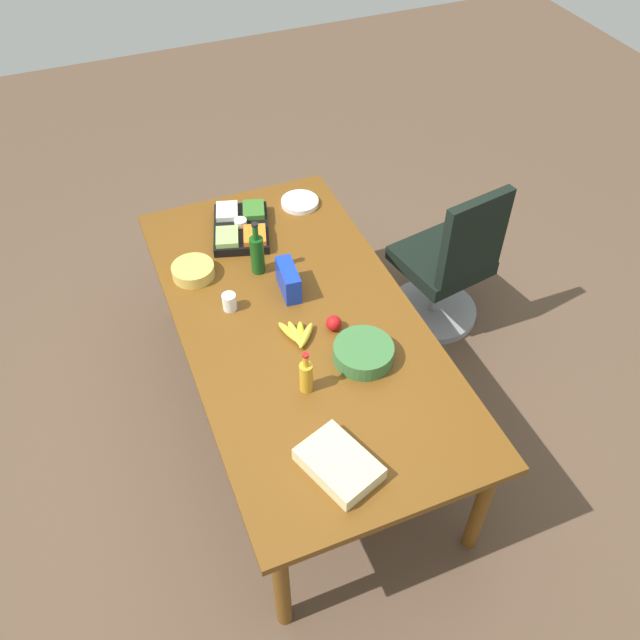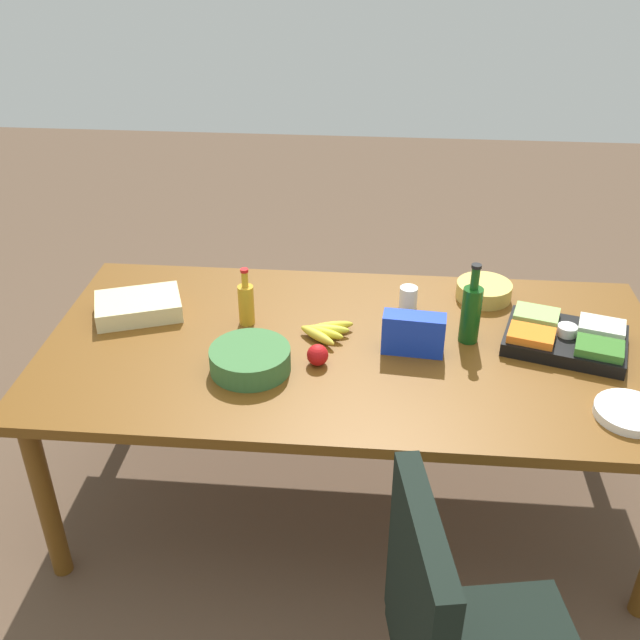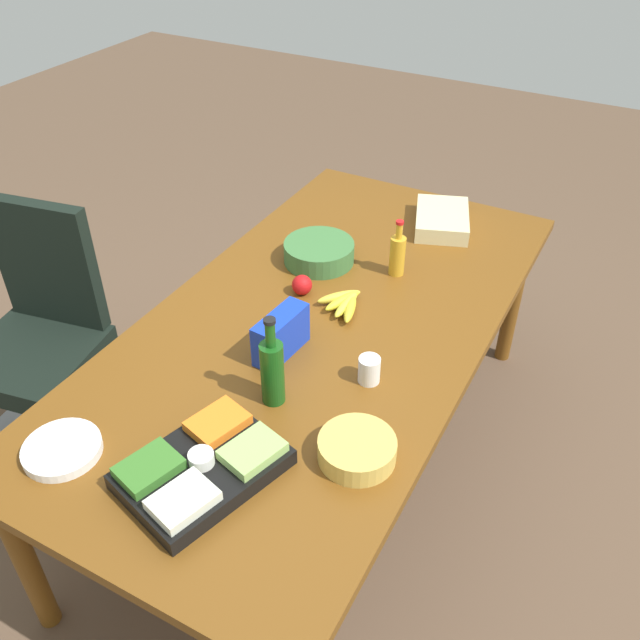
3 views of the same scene
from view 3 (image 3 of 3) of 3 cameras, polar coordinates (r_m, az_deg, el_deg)
ground_plane at (r=2.93m, az=-0.05°, el=-11.77°), size 10.00×10.00×0.00m
conference_table at (r=2.46m, az=-0.06°, el=-1.27°), size 2.26×1.13×0.75m
office_chair at (r=3.01m, az=-22.01°, el=-3.04°), size 0.56×0.56×1.03m
chip_bowl at (r=1.93m, az=3.10°, el=-10.72°), size 0.23×0.23×0.07m
veggie_tray at (r=1.91m, az=-9.77°, el=-11.94°), size 0.49×0.41×0.09m
dressing_bottle at (r=2.64m, az=6.47°, el=5.50°), size 0.07×0.07×0.23m
chip_bag_blue at (r=2.24m, az=-3.28°, el=-1.23°), size 0.23×0.10×0.15m
salad_bowl at (r=2.72m, az=-0.09°, el=5.67°), size 0.32×0.32×0.08m
paper_plate_stack at (r=2.08m, az=-20.70°, el=-10.07°), size 0.27×0.27×0.03m
sheet_cake at (r=3.01m, az=10.13°, el=8.25°), size 0.38×0.32×0.07m
banana_bunch at (r=2.47m, az=2.06°, el=1.47°), size 0.21×0.18×0.04m
wine_bottle at (r=2.04m, az=-4.00°, el=-4.20°), size 0.08×0.08×0.31m
apple_red at (r=2.54m, az=-1.51°, el=2.94°), size 0.10×0.10×0.08m
paper_cup at (r=2.15m, az=4.12°, el=-4.16°), size 0.09×0.09×0.09m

